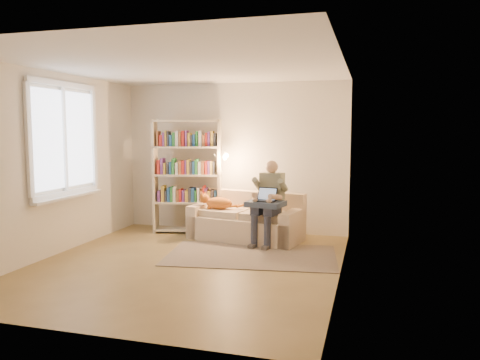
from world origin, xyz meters
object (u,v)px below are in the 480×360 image
(laptop, at_px, (263,197))
(cat, at_px, (220,203))
(bookshelf, at_px, (187,171))
(sofa, at_px, (247,222))
(person, at_px, (269,198))

(laptop, bearing_deg, cat, 170.67)
(laptop, relative_size, bookshelf, 0.18)
(sofa, xyz_separation_m, person, (0.42, -0.22, 0.46))
(person, bearing_deg, sofa, 162.42)
(sofa, xyz_separation_m, laptop, (0.35, -0.32, 0.47))
(sofa, bearing_deg, laptop, -32.02)
(sofa, xyz_separation_m, bookshelf, (-1.12, 0.21, 0.81))
(bookshelf, bearing_deg, cat, -32.16)
(cat, distance_m, laptop, 0.87)
(cat, height_order, laptop, laptop)
(sofa, relative_size, laptop, 5.48)
(person, bearing_deg, bookshelf, 174.76)
(sofa, bearing_deg, cat, -165.27)
(person, height_order, laptop, person)
(sofa, distance_m, laptop, 0.67)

